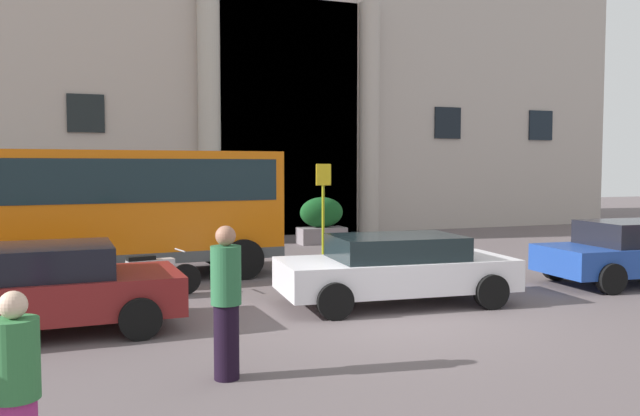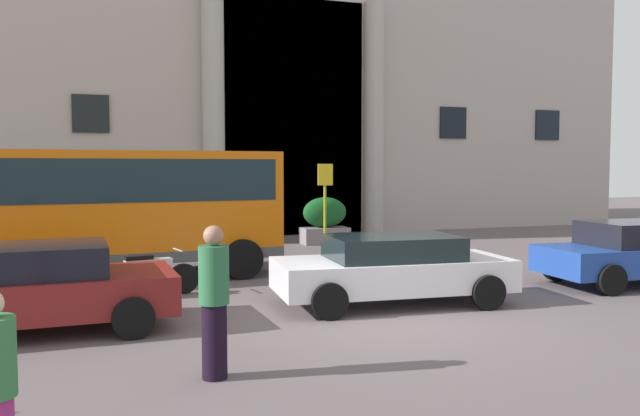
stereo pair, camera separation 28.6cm
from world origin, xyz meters
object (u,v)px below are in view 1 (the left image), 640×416
Objects in this scene: orange_minibus at (129,203)px; pedestrian_man_crossing at (16,397)px; pedestrian_man_red_shirt at (226,302)px; hedge_planter_west at (322,221)px; parked_sedan_second at (29,288)px; bus_stop_sign at (323,199)px; parked_hatchback_near at (396,268)px; scooter_by_planter at (148,274)px; parked_compact_extra at (640,251)px; hedge_planter_east at (10,230)px.

pedestrian_man_crossing is (-1.53, -9.89, -0.90)m from orange_minibus.
pedestrian_man_crossing is 3.05m from pedestrian_man_red_shirt.
hedge_planter_west is 12.27m from parked_sedan_second.
bus_stop_sign is at bearing 40.71° from parked_sedan_second.
parked_hatchback_near is at bearing -1.36° from parked_sedan_second.
orange_minibus is at bearing 82.79° from scooter_by_planter.
pedestrian_man_crossing reaches higher than parked_hatchback_near.
parked_hatchback_near is 7.93m from pedestrian_man_crossing.
parked_hatchback_near is 0.99× the size of parked_sedan_second.
hedge_planter_west is 16.49m from pedestrian_man_crossing.
parked_sedan_second is at bearing -114.87° from orange_minibus.
orange_minibus reaches higher than scooter_by_planter.
pedestrian_man_crossing is at bearing -133.50° from parked_hatchback_near.
pedestrian_man_red_shirt is at bearing -158.68° from parked_compact_extra.
orange_minibus is 1.53× the size of parked_hatchback_near.
parked_sedan_second is 0.99× the size of parked_compact_extra.
pedestrian_man_red_shirt is (2.32, -3.06, 0.23)m from parked_sedan_second.
bus_stop_sign is at bearing 130.50° from parked_compact_extra.
orange_minibus is 2.59× the size of bus_stop_sign.
parked_sedan_second is (-1.78, -4.60, -1.00)m from orange_minibus.
hedge_planter_east is at bearing -3.40° from pedestrian_man_crossing.
pedestrian_man_crossing is (-11.79, -5.38, 0.10)m from parked_compact_extra.
orange_minibus reaches higher than hedge_planter_east.
orange_minibus is 10.05m from pedestrian_man_crossing.
scooter_by_planter is (0.16, -2.47, -1.24)m from orange_minibus.
pedestrian_man_red_shirt is (3.48, -12.96, 0.23)m from hedge_planter_east.
bus_stop_sign reaches higher than pedestrian_man_red_shirt.
parked_compact_extra is at bearing -27.46° from orange_minibus.
scooter_by_planter is at bearing -139.92° from bus_stop_sign.
bus_stop_sign is 1.31× the size of scooter_by_planter.
bus_stop_sign is at bearing 15.93° from orange_minibus.
hedge_planter_east is 9.30m from hedge_planter_west.
orange_minibus is 3.38× the size of scooter_by_planter.
bus_stop_sign is 1.69× the size of hedge_planter_west.
bus_stop_sign is 1.62× the size of pedestrian_man_crossing.
bus_stop_sign is 1.50× the size of hedge_planter_east.
parked_compact_extra is at bearing -74.15° from pedestrian_man_crossing.
bus_stop_sign is at bearing 164.08° from pedestrian_man_red_shirt.
parked_compact_extra is 10.22m from pedestrian_man_red_shirt.
parked_sedan_second reaches higher than scooter_by_planter.
parked_hatchback_near is 4.91m from pedestrian_man_red_shirt.
parked_compact_extra is at bearing 118.86° from pedestrian_man_red_shirt.
pedestrian_man_red_shirt is (0.55, -7.66, -0.77)m from orange_minibus.
hedge_planter_east is 12.28m from parked_hatchback_near.
orange_minibus is 7.90m from hedge_planter_west.
scooter_by_planter is (-6.18, -7.07, -0.28)m from hedge_planter_west.
pedestrian_man_red_shirt is (2.07, 2.23, 0.13)m from pedestrian_man_crossing.
parked_hatchback_near is at bearing -37.51° from scooter_by_planter.
orange_minibus is 7.72m from pedestrian_man_red_shirt.
parked_hatchback_near is 0.98× the size of parked_compact_extra.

